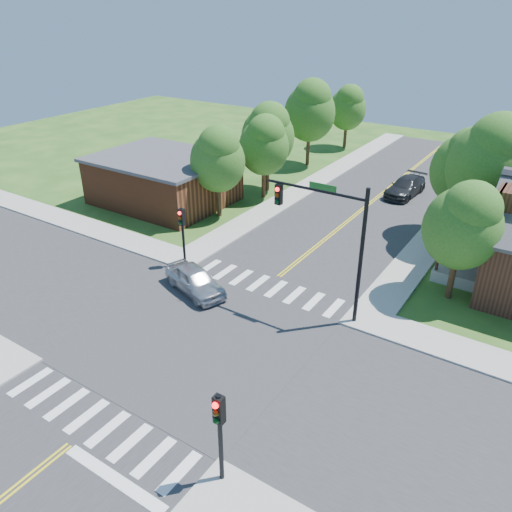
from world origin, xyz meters
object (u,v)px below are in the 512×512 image
Objects in this scene: signal_pole_se at (219,423)px; signal_mast_ne at (330,228)px; car_silver at (195,280)px; signal_pole_nw at (182,226)px; car_dgrey at (405,187)px.

signal_mast_ne is at bearing 98.56° from signal_pole_se.
signal_pole_se is 12.72m from car_silver.
car_silver is at bearing -39.16° from signal_pole_nw.
car_dgrey is at bearing 96.46° from signal_mast_ne.
car_silver is at bearing -163.31° from signal_mast_ne.
signal_mast_ne is at bearing -79.56° from car_dgrey.
signal_pole_nw is at bearing -106.47° from car_dgrey.
car_dgrey is at bearing 6.33° from car_silver.
signal_mast_ne is at bearing -54.60° from car_silver.
signal_pole_nw is at bearing 69.55° from car_silver.
signal_pole_se is 15.84m from signal_pole_nw.
signal_pole_se reaches higher than car_silver.
car_silver and car_dgrey have the same top height.
signal_mast_ne is 11.55m from signal_pole_se.
signal_pole_se is at bearing -81.44° from signal_mast_ne.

